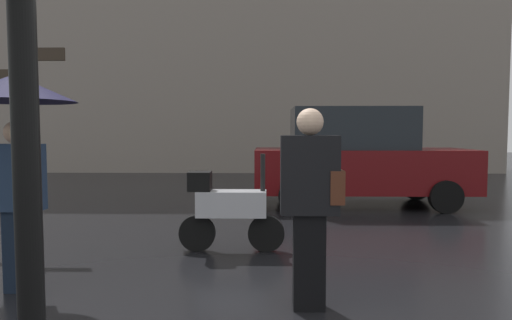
# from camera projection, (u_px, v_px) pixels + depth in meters

# --- Properties ---
(pedestrian_with_umbrella) EXTENTS (1.10, 1.10, 2.04)m
(pedestrian_with_umbrella) POSITION_uv_depth(u_px,v_px,m) (15.00, 115.00, 4.13)
(pedestrian_with_umbrella) COLOR black
(pedestrian_with_umbrella) RESTS_ON ground
(pedestrian_with_bag) EXTENTS (0.52, 0.24, 1.71)m
(pedestrian_with_bag) POSITION_uv_depth(u_px,v_px,m) (311.00, 196.00, 3.75)
(pedestrian_with_bag) COLOR black
(pedestrian_with_bag) RESTS_ON ground
(parked_scooter) EXTENTS (1.33, 0.32, 1.23)m
(parked_scooter) POSITION_uv_depth(u_px,v_px,m) (228.00, 208.00, 5.60)
(parked_scooter) COLOR black
(parked_scooter) RESTS_ON ground
(parked_car_left) EXTENTS (4.28, 1.83, 1.98)m
(parked_car_left) POSITION_uv_depth(u_px,v_px,m) (358.00, 157.00, 9.03)
(parked_car_left) COLOR #590C0F
(parked_car_left) RESTS_ON ground
(street_signpost) EXTENTS (1.08, 0.08, 2.85)m
(street_signpost) POSITION_uv_depth(u_px,v_px,m) (28.00, 116.00, 6.32)
(street_signpost) COLOR black
(street_signpost) RESTS_ON ground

